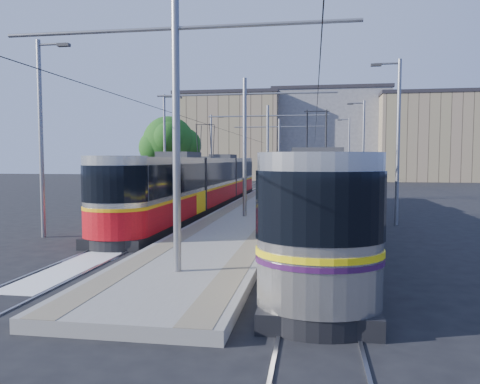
# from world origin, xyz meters

# --- Properties ---
(ground) EXTENTS (160.00, 160.00, 0.00)m
(ground) POSITION_xyz_m (0.00, 0.00, 0.00)
(ground) COLOR black
(ground) RESTS_ON ground
(platform) EXTENTS (4.00, 50.00, 0.30)m
(platform) POSITION_xyz_m (0.00, 17.00, 0.15)
(platform) COLOR gray
(platform) RESTS_ON ground
(tactile_strip_left) EXTENTS (0.70, 50.00, 0.01)m
(tactile_strip_left) POSITION_xyz_m (-1.45, 17.00, 0.30)
(tactile_strip_left) COLOR gray
(tactile_strip_left) RESTS_ON platform
(tactile_strip_right) EXTENTS (0.70, 50.00, 0.01)m
(tactile_strip_right) POSITION_xyz_m (1.45, 17.00, 0.30)
(tactile_strip_right) COLOR gray
(tactile_strip_right) RESTS_ON platform
(rails) EXTENTS (8.71, 70.00, 0.03)m
(rails) POSITION_xyz_m (0.00, 17.00, 0.02)
(rails) COLOR gray
(rails) RESTS_ON ground
(track_arrow) EXTENTS (1.20, 5.00, 0.01)m
(track_arrow) POSITION_xyz_m (-3.60, -3.00, 0.01)
(track_arrow) COLOR silver
(track_arrow) RESTS_ON ground
(tram_left) EXTENTS (2.43, 30.62, 5.50)m
(tram_left) POSITION_xyz_m (-3.60, 14.66, 1.71)
(tram_left) COLOR black
(tram_left) RESTS_ON ground
(tram_right) EXTENTS (2.43, 29.57, 5.50)m
(tram_right) POSITION_xyz_m (3.60, 7.19, 1.86)
(tram_right) COLOR black
(tram_right) RESTS_ON ground
(catenary) EXTENTS (9.20, 70.00, 7.00)m
(catenary) POSITION_xyz_m (0.00, 14.15, 4.52)
(catenary) COLOR gray
(catenary) RESTS_ON platform
(street_lamps) EXTENTS (15.18, 38.22, 8.00)m
(street_lamps) POSITION_xyz_m (-0.00, 21.00, 4.18)
(street_lamps) COLOR gray
(street_lamps) RESTS_ON ground
(shelter) EXTENTS (0.95, 1.22, 2.37)m
(shelter) POSITION_xyz_m (0.78, 14.11, 1.54)
(shelter) COLOR black
(shelter) RESTS_ON platform
(tree) EXTENTS (4.61, 4.26, 6.69)m
(tree) POSITION_xyz_m (-7.88, 21.20, 4.52)
(tree) COLOR #382314
(tree) RESTS_ON ground
(building_left) EXTENTS (16.32, 12.24, 13.69)m
(building_left) POSITION_xyz_m (-10.00, 60.00, 6.85)
(building_left) COLOR gray
(building_left) RESTS_ON ground
(building_centre) EXTENTS (18.36, 14.28, 14.45)m
(building_centre) POSITION_xyz_m (6.00, 64.00, 7.23)
(building_centre) COLOR gray
(building_centre) RESTS_ON ground
(building_right) EXTENTS (14.28, 10.20, 12.95)m
(building_right) POSITION_xyz_m (20.00, 58.00, 6.49)
(building_right) COLOR gray
(building_right) RESTS_ON ground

